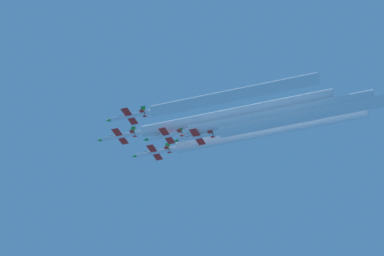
# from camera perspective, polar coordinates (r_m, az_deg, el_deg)

# --- Properties ---
(jet_lead) EXTENTS (8.97, 13.07, 3.14)m
(jet_lead) POSITION_cam_1_polar(r_m,az_deg,el_deg) (418.38, -3.09, -0.36)
(jet_lead) COLOR silver
(jet_left_wingman) EXTENTS (8.97, 13.07, 3.14)m
(jet_left_wingman) POSITION_cam_1_polar(r_m,az_deg,el_deg) (406.20, -2.70, 0.47)
(jet_left_wingman) COLOR silver
(jet_right_wingman) EXTENTS (8.97, 13.07, 3.14)m
(jet_right_wingman) POSITION_cam_1_polar(r_m,az_deg,el_deg) (423.16, -1.66, -1.02)
(jet_right_wingman) COLOR silver
(jet_slot) EXTENTS (8.97, 13.07, 3.14)m
(jet_slot) POSITION_cam_1_polar(r_m,az_deg,el_deg) (411.61, -1.16, -0.34)
(jet_slot) COLOR silver
(jet_high_trail) EXTENTS (8.97, 13.07, 3.14)m
(jet_high_trail) POSITION_cam_1_polar(r_m,az_deg,el_deg) (407.78, 0.11, -0.38)
(jet_high_trail) COLOR silver
(smoke_trail_lead) EXTENTS (3.46, 61.48, 3.46)m
(smoke_trail_lead) POSITION_cam_1_polar(r_m,az_deg,el_deg) (407.59, 1.68, 0.58)
(smoke_trail_lead) COLOR white
(smoke_trail_left_wingman) EXTENTS (3.46, 52.31, 3.46)m
(smoke_trail_left_wingman) POSITION_cam_1_polar(r_m,az_deg,el_deg) (396.92, 1.60, 1.34)
(smoke_trail_left_wingman) COLOR white
(smoke_trail_right_wingman) EXTENTS (3.46, 61.76, 3.46)m
(smoke_trail_right_wingman) POSITION_cam_1_polar(r_m,az_deg,el_deg) (413.11, 3.11, -0.11)
(smoke_trail_right_wingman) COLOR white
(smoke_trail_slot) EXTENTS (3.46, 58.03, 3.46)m
(smoke_trail_slot) POSITION_cam_1_polar(r_m,az_deg,el_deg) (402.40, 3.51, 0.57)
(smoke_trail_slot) COLOR white
(smoke_trail_high_trail) EXTENTS (3.46, 56.15, 3.46)m
(smoke_trail_high_trail) POSITION_cam_1_polar(r_m,az_deg,el_deg) (399.51, 4.71, 0.51)
(smoke_trail_high_trail) COLOR white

